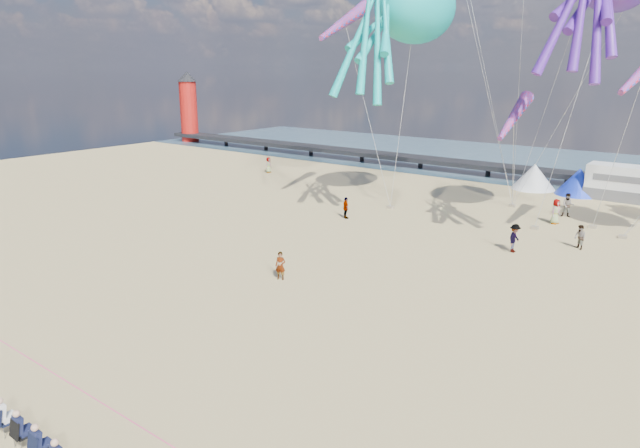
# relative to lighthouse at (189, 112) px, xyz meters

# --- Properties ---
(ground) EXTENTS (120.00, 120.00, 0.00)m
(ground) POSITION_rel_lighthouse_xyz_m (56.00, -44.00, -4.50)
(ground) COLOR tan
(ground) RESTS_ON ground
(water) EXTENTS (120.00, 120.00, 0.00)m
(water) POSITION_rel_lighthouse_xyz_m (56.00, 11.00, -4.48)
(water) COLOR #355466
(water) RESTS_ON ground
(pier) EXTENTS (60.00, 3.00, 0.50)m
(pier) POSITION_rel_lighthouse_xyz_m (28.00, 0.00, -3.50)
(pier) COLOR black
(pier) RESTS_ON ground
(lighthouse) EXTENTS (2.60, 2.60, 9.00)m
(lighthouse) POSITION_rel_lighthouse_xyz_m (0.00, 0.00, 0.00)
(lighthouse) COLOR #A5140F
(lighthouse) RESTS_ON ground
(motorhome_0) EXTENTS (6.60, 2.50, 3.00)m
(motorhome_0) POSITION_rel_lighthouse_xyz_m (62.00, -4.00, -3.00)
(motorhome_0) COLOR silver
(motorhome_0) RESTS_ON ground
(tent_white) EXTENTS (4.00, 4.00, 2.40)m
(tent_white) POSITION_rel_lighthouse_xyz_m (54.00, -4.00, -3.30)
(tent_white) COLOR white
(tent_white) RESTS_ON ground
(tent_blue) EXTENTS (4.00, 4.00, 2.40)m
(tent_blue) POSITION_rel_lighthouse_xyz_m (58.00, -4.00, -3.30)
(tent_blue) COLOR #1933CC
(tent_blue) RESTS_ON ground
(spectator_row) EXTENTS (6.10, 0.90, 1.30)m
(spectator_row) POSITION_rel_lighthouse_xyz_m (55.34, -51.70, -3.85)
(spectator_row) COLOR black
(spectator_row) RESTS_ON ground
(rope_line) EXTENTS (34.00, 0.03, 0.03)m
(rope_line) POSITION_rel_lighthouse_xyz_m (56.00, -49.00, -4.48)
(rope_line) COLOR #F2338C
(rope_line) RESTS_ON ground
(standing_person) EXTENTS (0.67, 0.56, 1.56)m
(standing_person) POSITION_rel_lighthouse_xyz_m (50.96, -36.39, -3.72)
(standing_person) COLOR tan
(standing_person) RESTS_ON ground
(beachgoer_0) EXTENTS (0.44, 0.63, 1.68)m
(beachgoer_0) POSITION_rel_lighthouse_xyz_m (28.32, -12.82, -3.66)
(beachgoer_0) COLOR #7F6659
(beachgoer_0) RESTS_ON ground
(beachgoer_1) EXTENTS (1.03, 0.83, 1.84)m
(beachgoer_1) POSITION_rel_lighthouse_xyz_m (59.47, -12.97, -3.58)
(beachgoer_1) COLOR #7F6659
(beachgoer_1) RESTS_ON ground
(beachgoer_2) EXTENTS (0.70, 0.89, 1.79)m
(beachgoer_2) POSITION_rel_lighthouse_xyz_m (59.27, -23.99, -3.60)
(beachgoer_2) COLOR #7F6659
(beachgoer_2) RESTS_ON ground
(beachgoer_3) EXTENTS (1.22, 1.11, 1.64)m
(beachgoer_3) POSITION_rel_lighthouse_xyz_m (46.31, -23.69, -3.68)
(beachgoer_3) COLOR #7F6659
(beachgoer_3) RESTS_ON ground
(beachgoer_6) EXTENTS (0.60, 0.77, 1.85)m
(beachgoer_6) POSITION_rel_lighthouse_xyz_m (59.30, -15.52, -3.57)
(beachgoer_6) COLOR #7F6659
(beachgoer_6) RESTS_ON ground
(beachgoer_7) EXTENTS (0.90, 0.87, 1.56)m
(beachgoer_7) POSITION_rel_lighthouse_xyz_m (62.32, -20.88, -3.72)
(beachgoer_7) COLOR #7F6659
(beachgoer_7) RESTS_ON ground
(sandbag_a) EXTENTS (0.50, 0.35, 0.22)m
(sandbag_a) POSITION_rel_lighthouse_xyz_m (47.36, -18.90, -4.39)
(sandbag_a) COLOR gray
(sandbag_a) RESTS_ON ground
(sandbag_b) EXTENTS (0.50, 0.35, 0.22)m
(sandbag_b) POSITION_rel_lighthouse_xyz_m (58.63, -17.91, -4.39)
(sandbag_b) COLOR gray
(sandbag_b) RESTS_ON ground
(sandbag_c) EXTENTS (0.50, 0.35, 0.22)m
(sandbag_c) POSITION_rel_lighthouse_xyz_m (64.05, -16.58, -4.39)
(sandbag_c) COLOR gray
(sandbag_c) RESTS_ON ground
(sandbag_d) EXTENTS (0.50, 0.35, 0.22)m
(sandbag_d) POSITION_rel_lighthouse_xyz_m (61.82, -15.16, -4.39)
(sandbag_d) COLOR gray
(sandbag_d) RESTS_ON ground
(sandbag_e) EXTENTS (0.50, 0.35, 0.22)m
(sandbag_e) POSITION_rel_lighthouse_xyz_m (55.01, -12.25, -4.39)
(sandbag_e) COLOR gray
(sandbag_e) RESTS_ON ground
(kite_octopus_teal) EXTENTS (6.42, 11.07, 11.88)m
(kite_octopus_teal) POSITION_rel_lighthouse_xyz_m (48.52, -18.19, 10.89)
(kite_octopus_teal) COLOR #10A9A5
(windsock_left) EXTENTS (2.30, 7.84, 7.77)m
(windsock_left) POSITION_rel_lighthouse_xyz_m (44.39, -21.42, 9.86)
(windsock_left) COLOR red
(windsock_right) EXTENTS (0.91, 4.88, 4.87)m
(windsock_right) POSITION_rel_lighthouse_xyz_m (57.89, -22.07, 3.59)
(windsock_right) COLOR red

